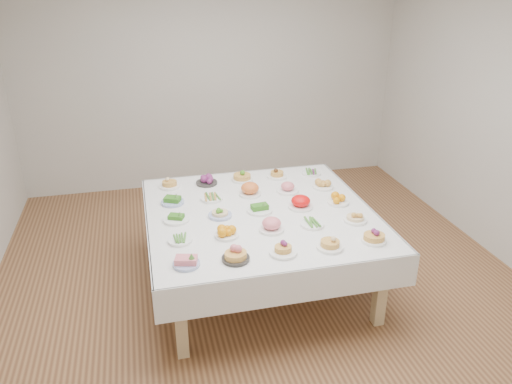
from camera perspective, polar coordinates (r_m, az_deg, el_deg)
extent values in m
plane|color=olive|center=(4.93, 0.26, -9.60)|extent=(5.00, 5.00, 0.00)
cube|color=beige|center=(6.70, -5.00, 12.43)|extent=(5.00, 0.02, 2.80)
cube|color=beige|center=(2.23, 16.47, -13.73)|extent=(5.00, 0.02, 2.80)
cube|color=beige|center=(5.47, 26.86, 7.32)|extent=(0.02, 5.00, 2.80)
cube|color=white|center=(4.49, 0.45, -2.62)|extent=(1.99, 1.99, 0.06)
cube|color=white|center=(5.42, -2.12, 0.92)|extent=(2.01, 0.01, 0.28)
cube|color=white|center=(3.72, 4.27, -10.84)|extent=(2.01, 0.02, 0.28)
cube|color=white|center=(4.85, 11.96, -2.48)|extent=(0.01, 2.01, 0.28)
cube|color=white|center=(4.43, -12.22, -5.21)|extent=(0.02, 2.01, 0.28)
cube|color=#CAB381|center=(3.89, -8.61, -14.11)|extent=(0.09, 0.09, 0.69)
cube|color=#CAB381|center=(4.29, 14.06, -10.65)|extent=(0.09, 0.09, 0.69)
cube|color=#CAB381|center=(5.28, -10.41, -3.31)|extent=(0.09, 0.09, 0.69)
cube|color=#CAB381|center=(5.58, 6.55, -1.51)|extent=(0.09, 0.09, 0.69)
cylinder|color=#4C66B2|center=(3.73, -7.96, -8.19)|extent=(0.20, 0.20, 0.02)
cylinder|color=#2D2B28|center=(3.76, -2.33, -7.67)|extent=(0.21, 0.21, 0.02)
cylinder|color=white|center=(3.84, 3.10, -6.94)|extent=(0.21, 0.21, 0.02)
cylinder|color=white|center=(3.94, 8.43, -6.27)|extent=(0.21, 0.21, 0.02)
cylinder|color=white|center=(4.10, 13.30, -5.45)|extent=(0.19, 0.19, 0.02)
cylinder|color=white|center=(4.04, -8.66, -5.51)|extent=(0.20, 0.20, 0.02)
cylinder|color=white|center=(4.07, -3.37, -4.99)|extent=(0.19, 0.19, 0.02)
cylinder|color=white|center=(4.16, 1.78, -4.31)|extent=(0.21, 0.21, 0.02)
cylinder|color=white|center=(4.26, 6.44, -3.74)|extent=(0.20, 0.20, 0.02)
cylinder|color=white|center=(4.39, 11.25, -3.19)|extent=(0.20, 0.20, 0.02)
cylinder|color=white|center=(4.37, -9.08, -3.16)|extent=(0.22, 0.22, 0.02)
cylinder|color=#4C66B2|center=(4.40, -4.13, -2.71)|extent=(0.20, 0.20, 0.02)
cylinder|color=white|center=(4.48, 0.42, -2.14)|extent=(0.23, 0.23, 0.02)
cylinder|color=white|center=(4.57, 5.10, -1.68)|extent=(0.22, 0.22, 0.02)
cylinder|color=white|center=(4.69, 9.35, -1.20)|extent=(0.20, 0.20, 0.02)
cylinder|color=#4C66B2|center=(4.69, -9.50, -1.20)|extent=(0.21, 0.21, 0.02)
cylinder|color=white|center=(4.73, -5.09, -0.75)|extent=(0.21, 0.21, 0.02)
cylinder|color=white|center=(4.80, -0.69, -0.24)|extent=(0.21, 0.21, 0.02)
cylinder|color=white|center=(4.88, 3.62, 0.11)|extent=(0.21, 0.21, 0.02)
cylinder|color=white|center=(5.01, 7.63, 0.57)|extent=(0.21, 0.21, 0.02)
cylinder|color=white|center=(5.05, -9.82, 0.62)|extent=(0.20, 0.20, 0.02)
cylinder|color=#2D2B28|center=(5.08, -5.66, 1.02)|extent=(0.21, 0.21, 0.02)
cylinder|color=white|center=(5.14, -1.61, 1.41)|extent=(0.21, 0.21, 0.02)
cylinder|color=white|center=(5.22, 2.41, 1.76)|extent=(0.20, 0.20, 0.02)
cylinder|color=white|center=(5.33, 6.32, 2.11)|extent=(0.20, 0.20, 0.02)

